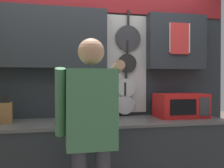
% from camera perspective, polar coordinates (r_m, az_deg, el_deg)
% --- Properties ---
extents(base_cabinet_counter, '(2.45, 0.62, 0.92)m').
position_cam_1_polar(base_cabinet_counter, '(2.69, -0.76, -18.11)').
color(base_cabinet_counter, '#23282D').
rests_on(base_cabinet_counter, ground_plane).
extents(back_wall_unit, '(3.02, 0.23, 2.35)m').
position_cam_1_polar(back_wall_unit, '(2.82, -2.20, 3.24)').
color(back_wall_unit, '#23282D').
rests_on(back_wall_unit, ground_plane).
extents(microwave, '(0.54, 0.35, 0.26)m').
position_cam_1_polar(microwave, '(2.88, 15.39, -4.74)').
color(microwave, red).
rests_on(microwave, base_cabinet_counter).
extents(knife_block, '(0.12, 0.16, 0.28)m').
position_cam_1_polar(knife_block, '(2.61, -23.05, -6.01)').
color(knife_block, brown).
rests_on(knife_block, base_cabinet_counter).
extents(utensil_crock, '(0.13, 0.13, 0.34)m').
position_cam_1_polar(utensil_crock, '(2.63, 0.20, -6.32)').
color(utensil_crock, white).
rests_on(utensil_crock, base_cabinet_counter).
extents(person, '(0.54, 0.65, 1.65)m').
position_cam_1_polar(person, '(1.95, -4.83, -9.47)').
color(person, '#383842').
rests_on(person, ground_plane).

